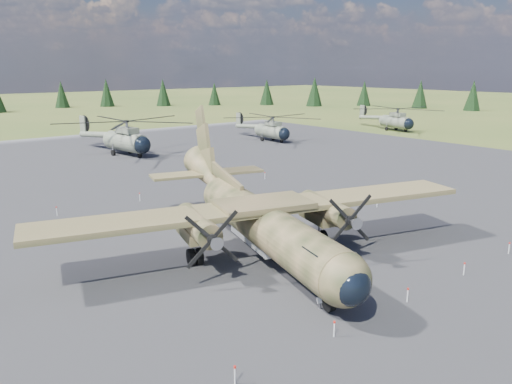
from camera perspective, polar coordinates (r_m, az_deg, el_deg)
ground at (r=37.29m, az=-2.29°, el=-6.07°), size 500.00×500.00×0.00m
apron at (r=45.35m, az=-9.81°, el=-2.59°), size 120.00×120.00×0.04m
transport_plane at (r=34.97m, az=0.11°, el=-2.42°), size 30.39×27.16×10.12m
helicopter_near at (r=77.02m, az=-14.75°, el=6.82°), size 23.90×26.02×5.30m
helicopter_mid at (r=89.33m, az=1.76°, el=7.83°), size 18.26×21.12×4.48m
helicopter_far at (r=108.54m, az=15.70°, el=8.51°), size 21.75×23.21×4.72m
info_placard_left at (r=27.95m, az=7.38°, el=-12.28°), size 0.48×0.31×0.70m
info_placard_right at (r=30.34m, az=11.70°, el=-10.28°), size 0.47×0.28×0.70m
barrier_fence at (r=36.81m, az=-2.81°, el=-5.51°), size 33.12×29.62×0.85m
treeline at (r=34.40m, az=-0.44°, el=0.44°), size 301.98×299.43×10.85m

